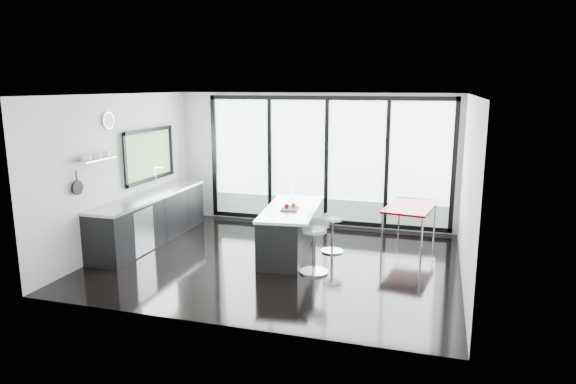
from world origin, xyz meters
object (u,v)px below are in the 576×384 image
(bar_stool_far, at_px, (332,235))
(red_table, at_px, (410,225))
(bar_stool_near, at_px, (314,251))
(island, at_px, (287,230))

(bar_stool_far, distance_m, red_table, 1.55)
(bar_stool_near, distance_m, bar_stool_far, 1.13)
(island, xyz_separation_m, red_table, (2.04, 1.18, -0.06))
(island, bearing_deg, red_table, 30.00)
(bar_stool_far, xyz_separation_m, red_table, (1.30, 0.85, 0.06))
(bar_stool_near, xyz_separation_m, red_table, (1.36, 1.98, 0.01))
(bar_stool_far, height_order, red_table, red_table)
(island, xyz_separation_m, bar_stool_near, (0.68, -0.80, -0.06))
(bar_stool_near, height_order, red_table, red_table)
(bar_stool_near, relative_size, red_table, 0.53)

